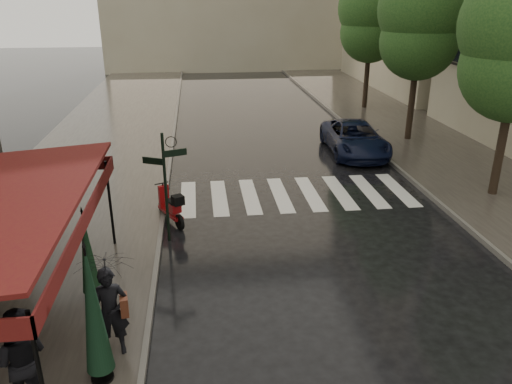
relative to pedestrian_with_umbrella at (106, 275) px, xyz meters
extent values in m
plane|color=black|center=(2.00, 1.77, -1.79)|extent=(120.00, 120.00, 0.00)
cube|color=#38332D|center=(-2.50, 13.77, -1.73)|extent=(6.00, 60.00, 0.12)
cube|color=#38332D|center=(12.25, 13.77, -1.73)|extent=(5.50, 60.00, 0.12)
cube|color=#595651|center=(0.55, 13.77, -1.71)|extent=(0.12, 60.00, 0.16)
cube|color=#595651|center=(9.45, 13.77, -1.71)|extent=(0.12, 60.00, 0.16)
cube|color=silver|center=(1.30, 7.77, -1.78)|extent=(0.50, 3.20, 0.01)
cube|color=silver|center=(2.35, 7.77, -1.78)|extent=(0.50, 3.20, 0.01)
cube|color=silver|center=(3.40, 7.77, -1.78)|extent=(0.50, 3.20, 0.01)
cube|color=silver|center=(4.45, 7.77, -1.78)|extent=(0.50, 3.20, 0.01)
cube|color=silver|center=(5.50, 7.77, -1.78)|extent=(0.50, 3.20, 0.01)
cube|color=silver|center=(6.55, 7.77, -1.78)|extent=(0.50, 3.20, 0.01)
cube|color=silver|center=(7.60, 7.77, -1.78)|extent=(0.50, 3.20, 0.01)
cube|color=silver|center=(8.65, 7.77, -1.78)|extent=(0.50, 3.20, 0.01)
cube|color=#4A0A0E|center=(-0.52, 1.27, 0.56)|extent=(0.04, 7.00, 0.35)
cylinder|color=black|center=(-0.65, -1.98, -0.49)|extent=(0.07, 0.07, 2.35)
cylinder|color=black|center=(-0.65, 4.52, -0.49)|extent=(0.07, 0.07, 2.35)
cylinder|color=black|center=(0.80, 4.77, -0.24)|extent=(0.08, 0.08, 3.10)
cube|color=black|center=(1.10, 4.77, 0.76)|extent=(0.62, 0.26, 0.18)
cube|color=black|center=(0.52, 4.77, 0.56)|extent=(0.56, 0.29, 0.18)
cylinder|color=black|center=(11.60, 6.77, 0.46)|extent=(0.28, 0.28, 4.26)
cylinder|color=black|center=(11.50, 13.77, 0.57)|extent=(0.28, 0.28, 4.48)
sphere|color=#143714|center=(11.50, 13.77, 2.73)|extent=(3.40, 3.40, 3.40)
sphere|color=#143714|center=(11.50, 13.77, 4.09)|extent=(3.80, 3.80, 3.80)
cylinder|color=black|center=(11.70, 20.77, 0.52)|extent=(0.28, 0.28, 4.37)
sphere|color=#143714|center=(11.70, 20.77, 2.62)|extent=(3.40, 3.40, 3.40)
sphere|color=#143714|center=(11.70, 20.77, 3.95)|extent=(3.80, 3.80, 3.80)
imported|color=black|center=(0.00, 0.00, -0.78)|extent=(0.71, 0.52, 1.77)
imported|color=black|center=(0.00, 0.00, 0.36)|extent=(1.21, 1.22, 0.96)
cube|color=#4C2214|center=(0.24, 0.04, -0.67)|extent=(0.19, 0.35, 0.38)
imported|color=black|center=(-1.22, -1.16, -0.75)|extent=(0.94, 0.76, 1.83)
cylinder|color=black|center=(1.08, 5.44, -1.56)|extent=(0.29, 0.46, 0.46)
cylinder|color=black|center=(0.54, 6.52, -1.56)|extent=(0.29, 0.46, 0.46)
cube|color=maroon|center=(0.80, 6.00, -1.48)|extent=(0.81, 1.25, 0.10)
cube|color=maroon|center=(0.91, 5.79, -1.19)|extent=(0.50, 0.61, 0.27)
cube|color=maroon|center=(0.60, 6.39, -1.11)|extent=(0.33, 0.24, 0.73)
cylinder|color=black|center=(0.56, 6.48, -0.70)|extent=(0.41, 0.23, 0.03)
cube|color=black|center=(1.07, 5.47, -0.87)|extent=(0.41, 0.40, 0.27)
imported|color=black|center=(8.40, 12.20, -1.12)|extent=(2.42, 4.91, 1.34)
cylinder|color=black|center=(-0.13, -0.71, -1.64)|extent=(0.39, 0.39, 0.05)
cylinder|color=black|center=(-0.13, -0.71, -0.34)|extent=(0.04, 0.04, 2.56)
cone|color=black|center=(-0.13, -0.71, -0.21)|extent=(0.48, 0.48, 2.44)
cylinder|color=black|center=(-0.74, 1.89, -1.64)|extent=(0.33, 0.33, 0.05)
cylinder|color=black|center=(-0.74, 1.89, -0.59)|extent=(0.04, 0.04, 2.06)
cone|color=black|center=(-0.74, 1.89, -0.48)|extent=(0.40, 0.40, 1.96)
camera|label=1|loc=(1.74, -7.93, 4.64)|focal=35.00mm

